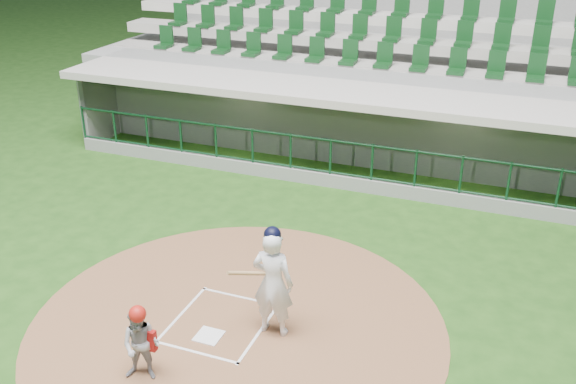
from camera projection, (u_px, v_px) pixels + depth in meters
name	position (u px, v px, depth m)	size (l,w,h in m)	color
ground	(227.00, 314.00, 11.38)	(120.00, 120.00, 0.00)	#1C4213
dirt_circle	(238.00, 324.00, 11.11)	(7.20, 7.20, 0.01)	brown
home_plate	(209.00, 336.00, 10.78)	(0.43, 0.43, 0.02)	white
batter_box_chalk	(220.00, 323.00, 11.12)	(1.55, 1.80, 0.01)	white
dugout_structure	(354.00, 129.00, 17.58)	(16.40, 3.70, 3.00)	slate
seating_deck	(379.00, 84.00, 20.02)	(17.00, 6.72, 5.15)	gray
batter	(273.00, 281.00, 10.50)	(0.89, 0.88, 2.00)	white
catcher	(141.00, 343.00, 9.61)	(0.69, 0.60, 1.30)	#99999F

